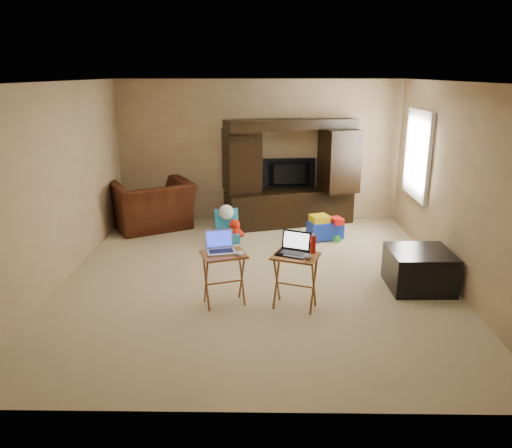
{
  "coord_description": "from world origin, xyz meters",
  "views": [
    {
      "loc": [
        0.09,
        -6.12,
        2.61
      ],
      "look_at": [
        0.0,
        -0.2,
        0.8
      ],
      "focal_mm": 35.0,
      "sensor_mm": 36.0,
      "label": 1
    }
  ],
  "objects_px": {
    "television": "(290,174)",
    "plush_toy": "(235,230)",
    "ottoman": "(419,269)",
    "tray_table_right": "(295,282)",
    "laptop_left": "(221,243)",
    "mouse_left": "(240,254)",
    "entertainment_center": "(290,173)",
    "child_rocker": "(226,226)",
    "laptop_right": "(292,244)",
    "push_toy": "(325,227)",
    "recliner": "(152,205)",
    "tray_table_left": "(224,279)",
    "mouse_right": "(308,257)",
    "water_bottle": "(313,244)"
  },
  "relations": [
    {
      "from": "child_rocker",
      "to": "laptop_left",
      "type": "relative_size",
      "value": 1.55
    },
    {
      "from": "recliner",
      "to": "push_toy",
      "type": "bearing_deg",
      "value": 139.46
    },
    {
      "from": "recliner",
      "to": "laptop_left",
      "type": "distance_m",
      "value": 3.29
    },
    {
      "from": "child_rocker",
      "to": "tray_table_right",
      "type": "distance_m",
      "value": 2.52
    },
    {
      "from": "laptop_left",
      "to": "laptop_right",
      "type": "relative_size",
      "value": 0.98
    },
    {
      "from": "entertainment_center",
      "to": "tray_table_left",
      "type": "bearing_deg",
      "value": -123.28
    },
    {
      "from": "tray_table_left",
      "to": "laptop_left",
      "type": "bearing_deg",
      "value": 115.95
    },
    {
      "from": "television",
      "to": "laptop_left",
      "type": "height_order",
      "value": "television"
    },
    {
      "from": "laptop_left",
      "to": "mouse_left",
      "type": "distance_m",
      "value": 0.26
    },
    {
      "from": "laptop_left",
      "to": "laptop_right",
      "type": "distance_m",
      "value": 0.81
    },
    {
      "from": "push_toy",
      "to": "child_rocker",
      "type": "bearing_deg",
      "value": 166.38
    },
    {
      "from": "television",
      "to": "laptop_right",
      "type": "relative_size",
      "value": 2.77
    },
    {
      "from": "push_toy",
      "to": "mouse_right",
      "type": "relative_size",
      "value": 4.25
    },
    {
      "from": "child_rocker",
      "to": "push_toy",
      "type": "relative_size",
      "value": 0.92
    },
    {
      "from": "tray_table_left",
      "to": "tray_table_right",
      "type": "xyz_separation_m",
      "value": [
        0.82,
        -0.08,
        0.01
      ]
    },
    {
      "from": "tray_table_left",
      "to": "mouse_left",
      "type": "height_order",
      "value": "mouse_left"
    },
    {
      "from": "tray_table_left",
      "to": "mouse_right",
      "type": "xyz_separation_m",
      "value": [
        0.95,
        -0.2,
        0.36
      ]
    },
    {
      "from": "tray_table_right",
      "to": "water_bottle",
      "type": "bearing_deg",
      "value": 41.31
    },
    {
      "from": "child_rocker",
      "to": "recliner",
      "type": "bearing_deg",
      "value": 136.56
    },
    {
      "from": "child_rocker",
      "to": "tray_table_right",
      "type": "relative_size",
      "value": 0.8
    },
    {
      "from": "television",
      "to": "water_bottle",
      "type": "bearing_deg",
      "value": 85.2
    },
    {
      "from": "television",
      "to": "plush_toy",
      "type": "xyz_separation_m",
      "value": [
        -0.92,
        -1.02,
        -0.71
      ]
    },
    {
      "from": "television",
      "to": "plush_toy",
      "type": "distance_m",
      "value": 1.54
    },
    {
      "from": "laptop_right",
      "to": "push_toy",
      "type": "bearing_deg",
      "value": 97.52
    },
    {
      "from": "recliner",
      "to": "ottoman",
      "type": "xyz_separation_m",
      "value": [
        3.88,
        -2.45,
        -0.17
      ]
    },
    {
      "from": "tray_table_right",
      "to": "water_bottle",
      "type": "relative_size",
      "value": 3.25
    },
    {
      "from": "entertainment_center",
      "to": "tray_table_right",
      "type": "distance_m",
      "value": 3.37
    },
    {
      "from": "mouse_left",
      "to": "laptop_right",
      "type": "bearing_deg",
      "value": 1.45
    },
    {
      "from": "recliner",
      "to": "child_rocker",
      "type": "height_order",
      "value": "recliner"
    },
    {
      "from": "child_rocker",
      "to": "laptop_left",
      "type": "bearing_deg",
      "value": -102.21
    },
    {
      "from": "ottoman",
      "to": "water_bottle",
      "type": "bearing_deg",
      "value": -159.76
    },
    {
      "from": "recliner",
      "to": "laptop_right",
      "type": "relative_size",
      "value": 3.78
    },
    {
      "from": "plush_toy",
      "to": "tray_table_right",
      "type": "xyz_separation_m",
      "value": [
        0.82,
        -2.39,
        0.15
      ]
    },
    {
      "from": "tray_table_left",
      "to": "ottoman",
      "type": "bearing_deg",
      "value": -6.91
    },
    {
      "from": "entertainment_center",
      "to": "mouse_left",
      "type": "relative_size",
      "value": 17.56
    },
    {
      "from": "laptop_right",
      "to": "mouse_left",
      "type": "height_order",
      "value": "laptop_right"
    },
    {
      "from": "ottoman",
      "to": "tray_table_right",
      "type": "relative_size",
      "value": 1.17
    },
    {
      "from": "push_toy",
      "to": "tray_table_left",
      "type": "bearing_deg",
      "value": -139.73
    },
    {
      "from": "tray_table_right",
      "to": "water_bottle",
      "type": "height_order",
      "value": "water_bottle"
    },
    {
      "from": "ottoman",
      "to": "tray_table_right",
      "type": "bearing_deg",
      "value": -159.56
    },
    {
      "from": "child_rocker",
      "to": "push_toy",
      "type": "bearing_deg",
      "value": -10.4
    },
    {
      "from": "television",
      "to": "tray_table_right",
      "type": "distance_m",
      "value": 3.46
    },
    {
      "from": "mouse_right",
      "to": "push_toy",
      "type": "bearing_deg",
      "value": 78.86
    },
    {
      "from": "child_rocker",
      "to": "television",
      "type": "bearing_deg",
      "value": 30.38
    },
    {
      "from": "entertainment_center",
      "to": "mouse_left",
      "type": "xyz_separation_m",
      "value": [
        -0.72,
        -3.31,
        -0.26
      ]
    },
    {
      "from": "recliner",
      "to": "push_toy",
      "type": "relative_size",
      "value": 2.29
    },
    {
      "from": "recliner",
      "to": "push_toy",
      "type": "xyz_separation_m",
      "value": [
        2.93,
        -0.58,
        -0.21
      ]
    },
    {
      "from": "recliner",
      "to": "laptop_right",
      "type": "height_order",
      "value": "laptop_right"
    },
    {
      "from": "television",
      "to": "push_toy",
      "type": "relative_size",
      "value": 1.68
    },
    {
      "from": "recliner",
      "to": "child_rocker",
      "type": "bearing_deg",
      "value": 122.41
    }
  ]
}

